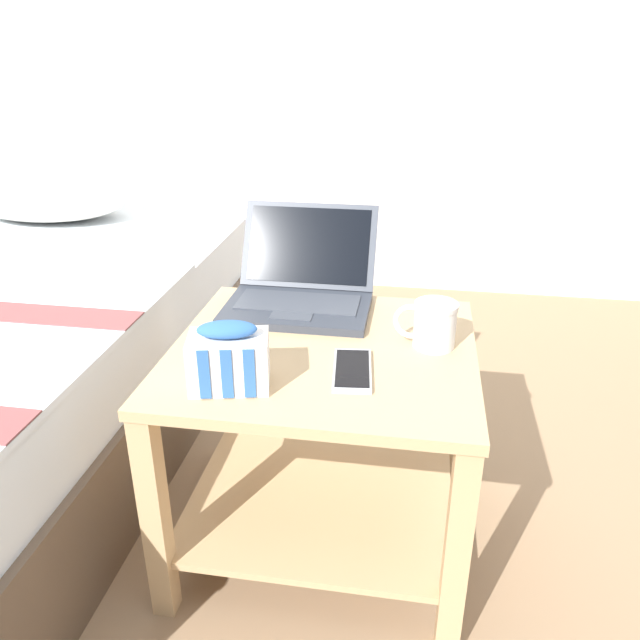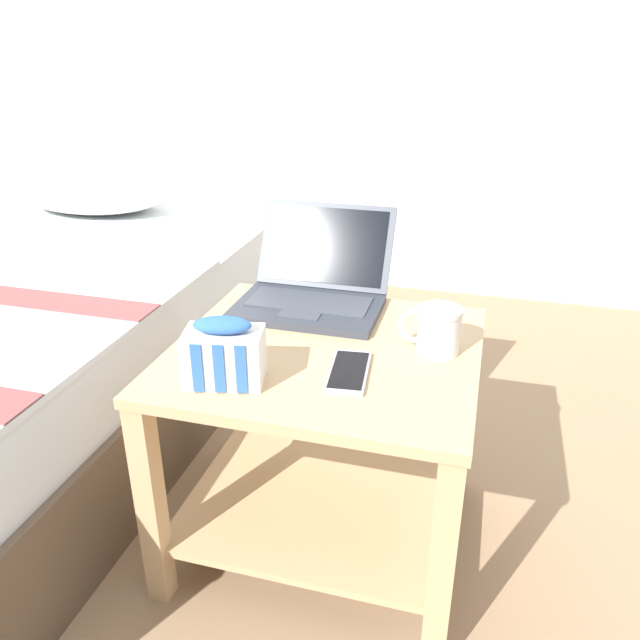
% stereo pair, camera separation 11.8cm
% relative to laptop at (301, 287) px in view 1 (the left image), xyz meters
% --- Properties ---
extents(ground_plane, '(8.00, 8.00, 0.00)m').
position_rel_laptop_xyz_m(ground_plane, '(0.09, -0.21, -0.53)').
color(ground_plane, '#937556').
extents(bedside_table, '(0.61, 0.58, 0.48)m').
position_rel_laptop_xyz_m(bedside_table, '(0.09, -0.21, -0.21)').
color(bedside_table, tan).
rests_on(bedside_table, ground_plane).
extents(laptop, '(0.32, 0.32, 0.20)m').
position_rel_laptop_xyz_m(laptop, '(0.00, 0.00, 0.00)').
color(laptop, '#333842').
rests_on(laptop, bedside_table).
extents(mug_front_left, '(0.13, 0.09, 0.09)m').
position_rel_laptop_xyz_m(mug_front_left, '(0.30, -0.17, 0.01)').
color(mug_front_left, white).
rests_on(mug_front_left, bedside_table).
extents(snack_bag, '(0.16, 0.12, 0.13)m').
position_rel_laptop_xyz_m(snack_bag, '(-0.05, -0.39, 0.01)').
color(snack_bag, white).
rests_on(snack_bag, bedside_table).
extents(cell_phone, '(0.09, 0.16, 0.01)m').
position_rel_laptop_xyz_m(cell_phone, '(0.16, -0.31, -0.04)').
color(cell_phone, '#B7BABC').
rests_on(cell_phone, bedside_table).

